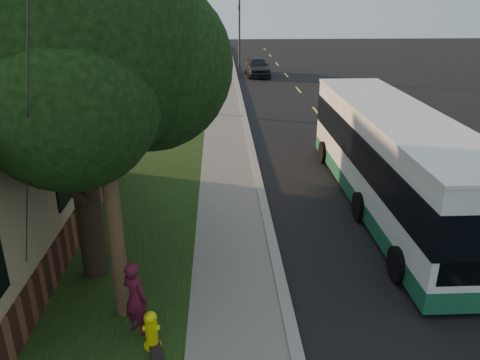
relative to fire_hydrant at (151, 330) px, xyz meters
name	(u,v)px	position (x,y,z in m)	size (l,w,h in m)	color
ground	(294,344)	(2.60, 0.00, -0.43)	(120.00, 120.00, 0.00)	black
road	(357,160)	(6.60, 10.00, -0.43)	(8.00, 80.00, 0.01)	black
curb	(254,161)	(2.60, 10.00, -0.37)	(0.25, 80.00, 0.12)	gray
sidewalk	(228,162)	(1.60, 10.00, -0.39)	(2.00, 80.00, 0.08)	slate
grass_verge	(136,163)	(-1.90, 10.00, -0.40)	(5.00, 80.00, 0.07)	black
fire_hydrant	(151,330)	(0.00, 0.00, 0.00)	(0.32, 0.32, 0.74)	yellow
utility_pole	(98,86)	(-0.71, 0.99, 4.20)	(2.86, 3.21, 9.07)	#473321
leafy_tree	(70,43)	(-1.57, 2.65, 4.73)	(6.30, 6.00, 7.80)	black
bare_tree_near	(177,73)	(-0.90, 18.00, 1.72)	(1.38, 1.21, 4.31)	black
bare_tree_far	(196,49)	(-0.40, 30.00, 1.57)	(1.38, 1.21, 4.03)	black
traffic_signal	(239,29)	(3.10, 34.00, 2.73)	(0.18, 0.22, 5.50)	#2D2D30
transit_bus	(393,157)	(6.37, 5.90, 1.13)	(2.50, 10.82, 2.93)	silver
skateboarder	(135,298)	(-0.32, 0.41, 0.39)	(0.55, 0.36, 1.51)	#4F0F25
skateboard_main	(156,350)	(0.08, -0.18, -0.30)	(0.45, 0.87, 0.08)	black
dumpster	(47,165)	(-4.52, 8.15, 0.25)	(1.67, 1.46, 1.27)	black
distant_car	(257,66)	(4.28, 29.77, 0.29)	(1.71, 4.25, 1.45)	black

